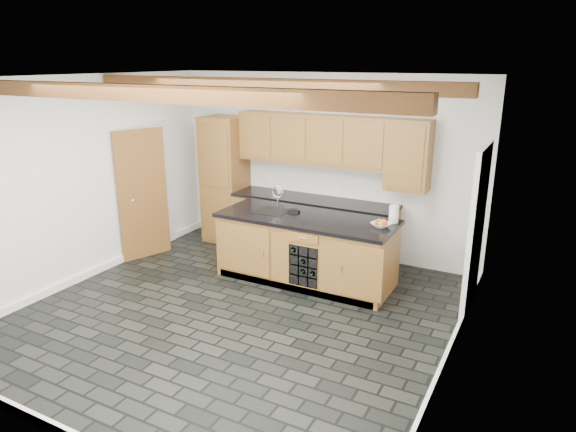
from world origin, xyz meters
name	(u,v)px	position (x,y,z in m)	size (l,w,h in m)	color
ground	(237,313)	(0.00, 0.00, 0.00)	(5.00, 5.00, 0.00)	black
room_shell	(252,183)	(-0.09, 0.53, 1.53)	(5.01, 5.00, 5.00)	white
back_cabinetry	(294,192)	(-0.38, 2.24, 0.98)	(3.65, 0.62, 2.20)	olive
island	(306,249)	(0.31, 1.28, 0.46)	(2.48, 0.96, 0.93)	olive
faucet	(273,208)	(-0.25, 1.33, 0.96)	(0.45, 0.40, 0.34)	black
kitchen_scale	(294,211)	(0.05, 1.40, 0.95)	(0.16, 0.10, 0.05)	black
fruit_bowl	(381,225)	(1.34, 1.34, 0.96)	(0.24, 0.24, 0.06)	silver
fruit_cluster	(381,223)	(1.34, 1.34, 0.99)	(0.16, 0.17, 0.07)	#B63218
paper_towel	(394,214)	(1.42, 1.61, 1.04)	(0.13, 0.13, 0.23)	white
mug	(279,191)	(-0.64, 2.23, 0.97)	(0.09, 0.09, 0.08)	white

